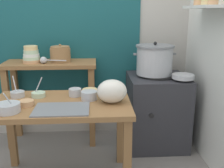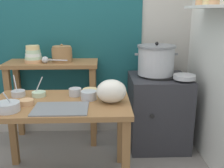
{
  "view_description": "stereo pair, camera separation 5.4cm",
  "coord_description": "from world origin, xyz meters",
  "px_view_note": "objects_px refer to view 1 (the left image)",
  "views": [
    {
      "loc": [
        0.31,
        -1.92,
        1.41
      ],
      "look_at": [
        0.44,
        0.22,
        0.82
      ],
      "focal_mm": 42.27,
      "sensor_mm": 36.0,
      "label": 1
    },
    {
      "loc": [
        0.36,
        -1.92,
        1.41
      ],
      "look_at": [
        0.44,
        0.22,
        0.82
      ],
      "focal_mm": 42.27,
      "sensor_mm": 36.0,
      "label": 2
    }
  ],
  "objects_px": {
    "prep_table": "(62,115)",
    "wide_pan": "(183,76)",
    "prep_bowl_1": "(75,92)",
    "prep_bowl_4": "(38,94)",
    "clay_pot": "(60,54)",
    "bowl_stack_enamel": "(31,55)",
    "prep_bowl_2": "(90,91)",
    "prep_bowl_5": "(18,94)",
    "plastic_bag": "(112,91)",
    "back_shelf_table": "(51,82)",
    "stove_block": "(156,110)",
    "prep_bowl_6": "(89,95)",
    "steamer_pot": "(155,60)",
    "prep_bowl_3": "(27,103)",
    "serving_tray": "(62,109)",
    "prep_bowl_0": "(8,107)",
    "ladle": "(44,60)"
  },
  "relations": [
    {
      "from": "prep_table",
      "to": "prep_bowl_0",
      "type": "height_order",
      "value": "prep_bowl_0"
    },
    {
      "from": "ladle",
      "to": "prep_bowl_3",
      "type": "relative_size",
      "value": 2.5
    },
    {
      "from": "back_shelf_table",
      "to": "prep_bowl_6",
      "type": "relative_size",
      "value": 7.4
    },
    {
      "from": "prep_table",
      "to": "prep_bowl_6",
      "type": "xyz_separation_m",
      "value": [
        0.22,
        0.05,
        0.15
      ]
    },
    {
      "from": "prep_bowl_4",
      "to": "prep_bowl_2",
      "type": "bearing_deg",
      "value": 8.05
    },
    {
      "from": "prep_bowl_0",
      "to": "prep_bowl_1",
      "type": "xyz_separation_m",
      "value": [
        0.45,
        0.35,
        -0.0
      ]
    },
    {
      "from": "plastic_bag",
      "to": "prep_bowl_4",
      "type": "distance_m",
      "value": 0.64
    },
    {
      "from": "bowl_stack_enamel",
      "to": "wide_pan",
      "type": "relative_size",
      "value": 0.84
    },
    {
      "from": "back_shelf_table",
      "to": "ladle",
      "type": "distance_m",
      "value": 0.27
    },
    {
      "from": "steamer_pot",
      "to": "prep_bowl_3",
      "type": "relative_size",
      "value": 4.06
    },
    {
      "from": "clay_pot",
      "to": "bowl_stack_enamel",
      "type": "bearing_deg",
      "value": -175.68
    },
    {
      "from": "bowl_stack_enamel",
      "to": "prep_bowl_6",
      "type": "distance_m",
      "value": 0.94
    },
    {
      "from": "prep_bowl_4",
      "to": "plastic_bag",
      "type": "bearing_deg",
      "value": -16.49
    },
    {
      "from": "back_shelf_table",
      "to": "bowl_stack_enamel",
      "type": "distance_m",
      "value": 0.35
    },
    {
      "from": "prep_table",
      "to": "wide_pan",
      "type": "xyz_separation_m",
      "value": [
        1.13,
        0.45,
        0.19
      ]
    },
    {
      "from": "prep_table",
      "to": "prep_bowl_4",
      "type": "height_order",
      "value": "prep_bowl_4"
    },
    {
      "from": "prep_bowl_3",
      "to": "clay_pot",
      "type": "bearing_deg",
      "value": 78.98
    },
    {
      "from": "bowl_stack_enamel",
      "to": "prep_bowl_3",
      "type": "height_order",
      "value": "bowl_stack_enamel"
    },
    {
      "from": "wide_pan",
      "to": "prep_bowl_4",
      "type": "height_order",
      "value": "prep_bowl_4"
    },
    {
      "from": "prep_bowl_0",
      "to": "prep_bowl_5",
      "type": "bearing_deg",
      "value": 95.33
    },
    {
      "from": "stove_block",
      "to": "prep_bowl_0",
      "type": "bearing_deg",
      "value": -146.95
    },
    {
      "from": "wide_pan",
      "to": "prep_bowl_2",
      "type": "xyz_separation_m",
      "value": [
        -0.9,
        -0.25,
        -0.06
      ]
    },
    {
      "from": "plastic_bag",
      "to": "prep_bowl_1",
      "type": "distance_m",
      "value": 0.36
    },
    {
      "from": "prep_table",
      "to": "prep_bowl_1",
      "type": "relative_size",
      "value": 10.45
    },
    {
      "from": "clay_pot",
      "to": "bowl_stack_enamel",
      "type": "relative_size",
      "value": 1.16
    },
    {
      "from": "prep_bowl_6",
      "to": "wide_pan",
      "type": "bearing_deg",
      "value": 23.82
    },
    {
      "from": "prep_bowl_2",
      "to": "prep_bowl_5",
      "type": "relative_size",
      "value": 0.73
    },
    {
      "from": "prep_table",
      "to": "prep_bowl_2",
      "type": "height_order",
      "value": "prep_bowl_2"
    },
    {
      "from": "prep_table",
      "to": "prep_bowl_3",
      "type": "bearing_deg",
      "value": -164.41
    },
    {
      "from": "bowl_stack_enamel",
      "to": "prep_bowl_0",
      "type": "relative_size",
      "value": 1.07
    },
    {
      "from": "steamer_pot",
      "to": "serving_tray",
      "type": "bearing_deg",
      "value": -136.19
    },
    {
      "from": "prep_bowl_2",
      "to": "prep_bowl_5",
      "type": "bearing_deg",
      "value": -175.6
    },
    {
      "from": "prep_bowl_6",
      "to": "stove_block",
      "type": "bearing_deg",
      "value": 39.61
    },
    {
      "from": "clay_pot",
      "to": "prep_bowl_5",
      "type": "xyz_separation_m",
      "value": [
        -0.29,
        -0.6,
        -0.23
      ]
    },
    {
      "from": "prep_bowl_0",
      "to": "prep_bowl_1",
      "type": "height_order",
      "value": "prep_bowl_0"
    },
    {
      "from": "serving_tray",
      "to": "prep_bowl_4",
      "type": "bearing_deg",
      "value": 126.13
    },
    {
      "from": "ladle",
      "to": "wide_pan",
      "type": "height_order",
      "value": "ladle"
    },
    {
      "from": "prep_table",
      "to": "prep_bowl_0",
      "type": "distance_m",
      "value": 0.42
    },
    {
      "from": "steamer_pot",
      "to": "plastic_bag",
      "type": "xyz_separation_m",
      "value": [
        -0.48,
        -0.69,
        -0.12
      ]
    },
    {
      "from": "prep_table",
      "to": "serving_tray",
      "type": "relative_size",
      "value": 2.75
    },
    {
      "from": "prep_table",
      "to": "serving_tray",
      "type": "bearing_deg",
      "value": -80.9
    },
    {
      "from": "back_shelf_table",
      "to": "prep_table",
      "type": "bearing_deg",
      "value": -75.48
    },
    {
      "from": "back_shelf_table",
      "to": "stove_block",
      "type": "bearing_deg",
      "value": -6.61
    },
    {
      "from": "steamer_pot",
      "to": "bowl_stack_enamel",
      "type": "relative_size",
      "value": 2.41
    },
    {
      "from": "stove_block",
      "to": "prep_bowl_5",
      "type": "distance_m",
      "value": 1.43
    },
    {
      "from": "prep_table",
      "to": "stove_block",
      "type": "bearing_deg",
      "value": 34.37
    },
    {
      "from": "prep_bowl_1",
      "to": "prep_bowl_4",
      "type": "bearing_deg",
      "value": -178.37
    },
    {
      "from": "ladle",
      "to": "prep_bowl_0",
      "type": "relative_size",
      "value": 1.59
    },
    {
      "from": "prep_bowl_1",
      "to": "prep_bowl_4",
      "type": "height_order",
      "value": "prep_bowl_4"
    },
    {
      "from": "steamer_pot",
      "to": "prep_bowl_1",
      "type": "distance_m",
      "value": 0.95
    }
  ]
}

